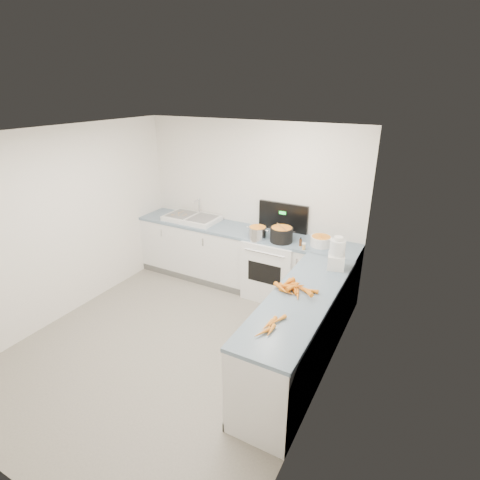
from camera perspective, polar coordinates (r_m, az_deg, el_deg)
The scene contains 19 objects.
floor at distance 4.83m, azimuth -9.72°, elevation -15.44°, with size 3.50×4.00×0.00m, color gray, non-canonical shape.
ceiling at distance 3.86m, azimuth -12.21°, elevation 15.41°, with size 3.50×4.00×0.00m, color white, non-canonical shape.
wall_back at distance 5.76m, azimuth 1.63°, elevation 5.39°, with size 3.50×2.50×0.00m, color white, non-canonical shape.
wall_left at distance 5.41m, azimuth -25.50°, elevation 1.98°, with size 4.00×2.50×0.00m, color white, non-canonical shape.
wall_right at distance 3.46m, azimuth 12.71°, elevation -7.45°, with size 4.00×2.50×0.00m, color white, non-canonical shape.
counter_back at distance 5.80m, azimuth 0.21°, elevation -2.76°, with size 3.50×0.62×0.94m.
counter_right at distance 4.19m, azimuth 8.95°, elevation -13.99°, with size 0.62×2.20×0.94m.
stove at distance 5.57m, azimuth 5.14°, elevation -3.92°, with size 0.76×0.65×1.36m.
sink at distance 6.05m, azimuth -7.33°, elevation 3.35°, with size 0.86×0.52×0.31m.
steel_pot at distance 5.28m, azimuth 2.67°, elevation 1.03°, with size 0.26×0.26×0.19m, color silver.
black_pot at distance 5.19m, azimuth 6.33°, elevation 0.72°, with size 0.31×0.31×0.22m, color black.
wooden_spoon at distance 5.14m, azimuth 6.39°, elevation 1.98°, with size 0.01×0.01×0.32m, color #AD7A47.
mixing_bowl at distance 5.15m, azimuth 12.23°, elevation -0.17°, with size 0.28×0.28×0.13m, color white.
extract_bottle at distance 5.10m, azimuth 9.20°, elevation -0.38°, with size 0.04×0.04×0.09m, color #593319.
spice_jar at distance 4.99m, azimuth 9.69°, elevation -1.04°, with size 0.04×0.04×0.08m, color #E5B266.
food_processor at distance 4.53m, azimuth 14.52°, elevation -2.16°, with size 0.24×0.27×0.39m.
carrot_pile at distance 4.01m, azimuth 8.16°, elevation -7.15°, with size 0.47×0.34×0.09m.
peeled_carrots at distance 3.43m, azimuth 4.66°, elevation -12.90°, with size 0.15×0.42×0.04m.
peelings at distance 6.16m, azimuth -9.09°, elevation 3.97°, with size 0.21×0.27×0.01m.
Camera 1 is at (2.47, -2.93, 2.94)m, focal length 28.00 mm.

